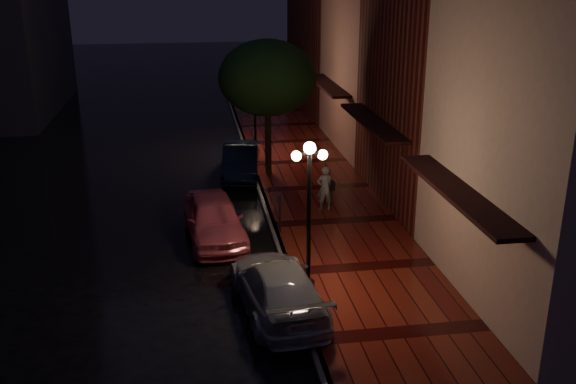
{
  "coord_description": "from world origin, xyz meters",
  "views": [
    {
      "loc": [
        -2.65,
        -20.8,
        8.74
      ],
      "look_at": [
        0.52,
        -0.18,
        1.4
      ],
      "focal_mm": 40.0,
      "sensor_mm": 36.0,
      "label": 1
    }
  ],
  "objects_px": {
    "navy_car": "(241,161)",
    "streetlamp_near": "(309,209)",
    "streetlamp_far": "(255,105)",
    "pink_car": "(214,219)",
    "parking_meter": "(280,210)",
    "woman_with_umbrella": "(325,170)",
    "silver_car": "(278,287)",
    "street_tree": "(268,80)"
  },
  "relations": [
    {
      "from": "pink_car",
      "to": "street_tree",
      "type": "bearing_deg",
      "value": 62.44
    },
    {
      "from": "woman_with_umbrella",
      "to": "parking_meter",
      "type": "xyz_separation_m",
      "value": [
        -1.96,
        -1.97,
        -0.72
      ]
    },
    {
      "from": "streetlamp_near",
      "to": "woman_with_umbrella",
      "type": "distance_m",
      "value": 6.48
    },
    {
      "from": "pink_car",
      "to": "silver_car",
      "type": "height_order",
      "value": "pink_car"
    },
    {
      "from": "streetlamp_near",
      "to": "streetlamp_far",
      "type": "xyz_separation_m",
      "value": [
        0.0,
        14.0,
        0.0
      ]
    },
    {
      "from": "navy_car",
      "to": "woman_with_umbrella",
      "type": "bearing_deg",
      "value": -54.39
    },
    {
      "from": "navy_car",
      "to": "streetlamp_near",
      "type": "bearing_deg",
      "value": -78.06
    },
    {
      "from": "streetlamp_near",
      "to": "silver_car",
      "type": "distance_m",
      "value": 2.24
    },
    {
      "from": "pink_car",
      "to": "parking_meter",
      "type": "bearing_deg",
      "value": -8.35
    },
    {
      "from": "streetlamp_near",
      "to": "woman_with_umbrella",
      "type": "bearing_deg",
      "value": 74.03
    },
    {
      "from": "woman_with_umbrella",
      "to": "parking_meter",
      "type": "relative_size",
      "value": 1.7
    },
    {
      "from": "streetlamp_far",
      "to": "navy_car",
      "type": "bearing_deg",
      "value": -108.5
    },
    {
      "from": "street_tree",
      "to": "silver_car",
      "type": "distance_m",
      "value": 12.28
    },
    {
      "from": "streetlamp_near",
      "to": "silver_car",
      "type": "bearing_deg",
      "value": -143.55
    },
    {
      "from": "street_tree",
      "to": "pink_car",
      "type": "height_order",
      "value": "street_tree"
    },
    {
      "from": "silver_car",
      "to": "parking_meter",
      "type": "bearing_deg",
      "value": -104.93
    },
    {
      "from": "navy_car",
      "to": "silver_car",
      "type": "height_order",
      "value": "navy_car"
    },
    {
      "from": "navy_car",
      "to": "woman_with_umbrella",
      "type": "height_order",
      "value": "woman_with_umbrella"
    },
    {
      "from": "streetlamp_near",
      "to": "streetlamp_far",
      "type": "distance_m",
      "value": 14.0
    },
    {
      "from": "navy_car",
      "to": "silver_car",
      "type": "relative_size",
      "value": 0.9
    },
    {
      "from": "woman_with_umbrella",
      "to": "streetlamp_near",
      "type": "bearing_deg",
      "value": 73.44
    },
    {
      "from": "street_tree",
      "to": "woman_with_umbrella",
      "type": "xyz_separation_m",
      "value": [
        1.51,
        -4.82,
        -2.54
      ]
    },
    {
      "from": "navy_car",
      "to": "parking_meter",
      "type": "distance_m",
      "value": 7.0
    },
    {
      "from": "streetlamp_far",
      "to": "parking_meter",
      "type": "relative_size",
      "value": 3.12
    },
    {
      "from": "navy_car",
      "to": "silver_car",
      "type": "bearing_deg",
      "value": -82.93
    },
    {
      "from": "pink_car",
      "to": "parking_meter",
      "type": "relative_size",
      "value": 3.25
    },
    {
      "from": "woman_with_umbrella",
      "to": "street_tree",
      "type": "bearing_deg",
      "value": -73.25
    },
    {
      "from": "streetlamp_near",
      "to": "pink_car",
      "type": "xyz_separation_m",
      "value": [
        -2.42,
        4.3,
        -1.84
      ]
    },
    {
      "from": "streetlamp_near",
      "to": "woman_with_umbrella",
      "type": "relative_size",
      "value": 1.83
    },
    {
      "from": "streetlamp_near",
      "to": "pink_car",
      "type": "height_order",
      "value": "streetlamp_near"
    },
    {
      "from": "pink_car",
      "to": "silver_car",
      "type": "relative_size",
      "value": 0.93
    },
    {
      "from": "streetlamp_far",
      "to": "pink_car",
      "type": "height_order",
      "value": "streetlamp_far"
    },
    {
      "from": "streetlamp_near",
      "to": "street_tree",
      "type": "height_order",
      "value": "street_tree"
    },
    {
      "from": "streetlamp_far",
      "to": "navy_car",
      "type": "relative_size",
      "value": 0.99
    },
    {
      "from": "navy_car",
      "to": "parking_meter",
      "type": "bearing_deg",
      "value": -76.77
    },
    {
      "from": "streetlamp_far",
      "to": "silver_car",
      "type": "relative_size",
      "value": 0.89
    },
    {
      "from": "streetlamp_far",
      "to": "navy_car",
      "type": "distance_m",
      "value": 3.54
    },
    {
      "from": "silver_car",
      "to": "street_tree",
      "type": "bearing_deg",
      "value": -102.14
    },
    {
      "from": "silver_car",
      "to": "woman_with_umbrella",
      "type": "relative_size",
      "value": 2.05
    },
    {
      "from": "streetlamp_near",
      "to": "street_tree",
      "type": "distance_m",
      "value": 11.12
    },
    {
      "from": "streetlamp_far",
      "to": "street_tree",
      "type": "distance_m",
      "value": 3.44
    },
    {
      "from": "street_tree",
      "to": "navy_car",
      "type": "distance_m",
      "value": 3.73
    }
  ]
}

